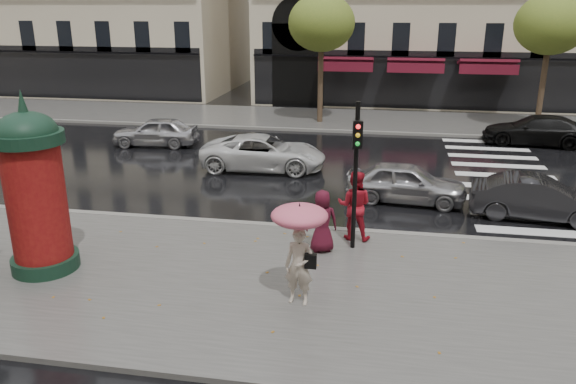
% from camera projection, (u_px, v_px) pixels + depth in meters
% --- Properties ---
extents(ground, '(160.00, 160.00, 0.00)m').
position_uv_depth(ground, '(312.00, 281.00, 13.01)').
color(ground, black).
rests_on(ground, ground).
extents(near_sidewalk, '(90.00, 7.00, 0.12)m').
position_uv_depth(near_sidewalk, '(309.00, 289.00, 12.53)').
color(near_sidewalk, '#474744').
rests_on(near_sidewalk, ground).
extents(far_sidewalk, '(90.00, 6.00, 0.12)m').
position_uv_depth(far_sidewalk, '(358.00, 120.00, 30.73)').
color(far_sidewalk, '#474744').
rests_on(far_sidewalk, ground).
extents(near_kerb, '(90.00, 0.25, 0.14)m').
position_uv_depth(near_kerb, '(326.00, 229.00, 15.79)').
color(near_kerb, slate).
rests_on(near_kerb, ground).
extents(far_kerb, '(90.00, 0.25, 0.14)m').
position_uv_depth(far_kerb, '(355.00, 132.00, 27.93)').
color(far_kerb, slate).
rests_on(far_kerb, ground).
extents(zebra_crossing, '(3.60, 11.75, 0.01)m').
position_uv_depth(zebra_crossing, '(505.00, 176.00, 20.99)').
color(zebra_crossing, silver).
rests_on(zebra_crossing, ground).
extents(tree_far_left, '(3.40, 3.40, 6.64)m').
position_uv_depth(tree_far_left, '(321.00, 23.00, 28.51)').
color(tree_far_left, '#38281C').
rests_on(tree_far_left, ground).
extents(tree_far_right, '(3.40, 3.40, 6.64)m').
position_uv_depth(tree_far_right, '(551.00, 25.00, 26.69)').
color(tree_far_right, '#38281C').
rests_on(tree_far_right, ground).
extents(woman_umbrella, '(1.16, 1.16, 2.23)m').
position_uv_depth(woman_umbrella, '(299.00, 238.00, 11.37)').
color(woman_umbrella, '#BAAB99').
rests_on(woman_umbrella, near_sidewalk).
extents(woman_red, '(0.97, 0.79, 1.88)m').
position_uv_depth(woman_red, '(354.00, 205.00, 14.78)').
color(woman_red, '#A51422').
rests_on(woman_red, near_sidewalk).
extents(man_burgundy, '(0.90, 0.72, 1.61)m').
position_uv_depth(man_burgundy, '(322.00, 221.00, 14.06)').
color(man_burgundy, '#450D1C').
rests_on(man_burgundy, near_sidewalk).
extents(morris_column, '(1.58, 1.58, 4.24)m').
position_uv_depth(morris_column, '(35.00, 187.00, 12.73)').
color(morris_column, black).
rests_on(morris_column, near_sidewalk).
extents(traffic_light, '(0.26, 0.36, 3.78)m').
position_uv_depth(traffic_light, '(356.00, 163.00, 13.72)').
color(traffic_light, black).
rests_on(traffic_light, near_sidewalk).
extents(car_silver, '(3.94, 1.88, 1.30)m').
position_uv_depth(car_silver, '(406.00, 182.00, 18.04)').
color(car_silver, '#9C9CA1').
rests_on(car_silver, ground).
extents(car_darkgrey, '(3.99, 1.79, 1.27)m').
position_uv_depth(car_darkgrey, '(538.00, 198.00, 16.60)').
color(car_darkgrey, black).
rests_on(car_darkgrey, ground).
extents(car_white, '(4.87, 2.42, 1.33)m').
position_uv_depth(car_white, '(264.00, 153.00, 21.61)').
color(car_white, silver).
rests_on(car_white, ground).
extents(car_black, '(4.80, 2.40, 1.34)m').
position_uv_depth(car_black, '(536.00, 130.00, 25.45)').
color(car_black, black).
rests_on(car_black, ground).
extents(car_far_silver, '(3.92, 1.90, 1.29)m').
position_uv_depth(car_far_silver, '(156.00, 132.00, 25.26)').
color(car_far_silver, '#ADADB2').
rests_on(car_far_silver, ground).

